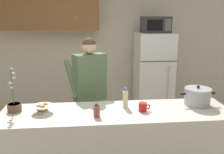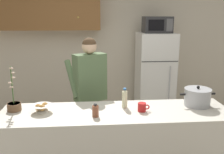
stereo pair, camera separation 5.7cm
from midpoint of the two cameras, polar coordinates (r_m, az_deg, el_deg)
The scene contains 11 objects.
back_wall_unit at distance 4.83m, azimuth -4.54°, elevation 8.31°, with size 6.00×0.48×2.60m.
kitchen_island at distance 2.98m, azimuth 1.43°, elevation -16.02°, with size 2.53×0.68×0.92m, color silver.
refrigerator at distance 4.70m, azimuth 9.97°, elevation -0.12°, with size 0.64×0.68×1.64m.
microwave at distance 4.55m, azimuth 10.56°, elevation 11.59°, with size 0.48×0.37×0.28m.
person_near_pot at distance 3.42m, azimuth -4.59°, elevation -1.50°, with size 0.62×0.57×1.66m.
cooking_pot at distance 3.08m, azimuth 19.31°, elevation -4.32°, with size 0.41×0.30×0.24m.
coffee_mug at distance 2.78m, azimuth 7.45°, elevation -6.80°, with size 0.13×0.09×0.10m.
bread_bowl at distance 2.83m, azimuth -15.06°, elevation -6.73°, with size 0.23×0.23×0.10m.
bottle_near_edge at distance 2.85m, azimuth 3.47°, elevation -4.80°, with size 0.06×0.06×0.23m.
bottle_mid_counter at distance 2.62m, azimuth -3.15°, elevation -7.55°, with size 0.07×0.07×0.14m.
potted_orchid at distance 2.96m, azimuth -20.82°, elevation -5.84°, with size 0.15×0.15×0.50m.
Camera 2 is at (-0.24, -2.57, 1.95)m, focal length 40.30 mm.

